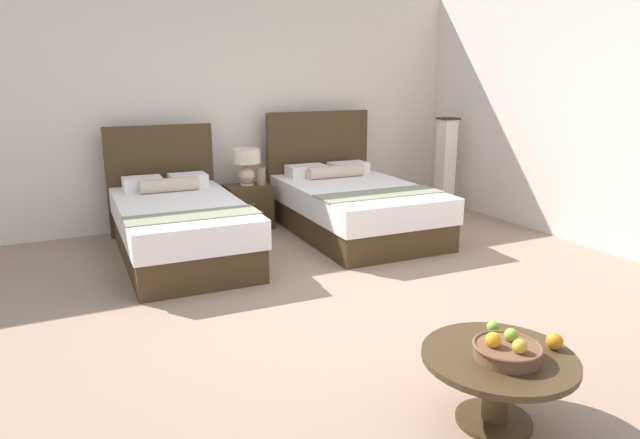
% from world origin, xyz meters
% --- Properties ---
extents(ground_plane, '(9.83, 9.76, 0.02)m').
position_xyz_m(ground_plane, '(0.00, 0.00, -0.01)').
color(ground_plane, gray).
extents(wall_back, '(9.83, 0.12, 2.86)m').
position_xyz_m(wall_back, '(0.00, 3.08, 1.43)').
color(wall_back, beige).
rests_on(wall_back, ground).
extents(wall_side_right, '(0.12, 5.36, 2.86)m').
position_xyz_m(wall_side_right, '(3.12, 0.40, 1.43)').
color(wall_side_right, silver).
rests_on(wall_side_right, ground).
extents(bed_near_window, '(1.26, 2.20, 1.27)m').
position_xyz_m(bed_near_window, '(-1.01, 1.79, 0.33)').
color(bed_near_window, '#412E19').
rests_on(bed_near_window, ground).
extents(bed_near_corner, '(1.45, 2.23, 1.36)m').
position_xyz_m(bed_near_corner, '(1.02, 1.80, 0.33)').
color(bed_near_corner, '#412E19').
rests_on(bed_near_corner, ground).
extents(nightstand, '(0.53, 0.41, 0.53)m').
position_xyz_m(nightstand, '(-0.02, 2.54, 0.27)').
color(nightstand, '#412E19').
rests_on(nightstand, ground).
extents(table_lamp, '(0.34, 0.34, 0.44)m').
position_xyz_m(table_lamp, '(-0.02, 2.56, 0.81)').
color(table_lamp, beige).
rests_on(table_lamp, nightstand).
extents(vase, '(0.11, 0.11, 0.21)m').
position_xyz_m(vase, '(0.14, 2.50, 0.64)').
color(vase, '#9D7D66').
rests_on(vase, nightstand).
extents(coffee_table, '(0.81, 0.81, 0.41)m').
position_xyz_m(coffee_table, '(-0.13, -1.84, 0.30)').
color(coffee_table, '#412E19').
rests_on(coffee_table, ground).
extents(fruit_bowl, '(0.36, 0.36, 0.15)m').
position_xyz_m(fruit_bowl, '(-0.13, -1.89, 0.46)').
color(fruit_bowl, brown).
rests_on(fruit_bowl, coffee_table).
extents(loose_apple, '(0.07, 0.07, 0.07)m').
position_xyz_m(loose_apple, '(0.02, -1.63, 0.44)').
color(loose_apple, '#83AD3B').
rests_on(loose_apple, coffee_table).
extents(loose_orange, '(0.09, 0.09, 0.09)m').
position_xyz_m(loose_orange, '(0.18, -1.92, 0.45)').
color(loose_orange, orange).
rests_on(loose_orange, coffee_table).
extents(floor_lamp_corner, '(0.24, 0.24, 1.26)m').
position_xyz_m(floor_lamp_corner, '(2.72, 2.27, 0.63)').
color(floor_lamp_corner, black).
rests_on(floor_lamp_corner, ground).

